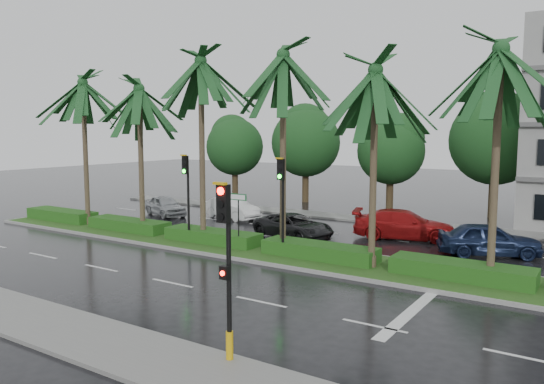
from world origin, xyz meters
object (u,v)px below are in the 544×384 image
Objects in this scene: car_white at (232,208)px; car_red at (404,225)px; signal_near at (226,264)px; car_darkgrey at (294,226)px; signal_median_left at (187,185)px; car_silver at (165,206)px; street_sign at (238,207)px; car_blue at (489,239)px.

car_red is (11.50, -0.24, 0.07)m from car_white.
signal_near reaches higher than car_darkgrey.
car_silver is at bearing 140.83° from signal_median_left.
car_white is at bearing 111.66° from signal_median_left.
signal_near is at bearing -129.39° from car_white.
street_sign is 9.61m from car_white.
signal_median_left is 8.45m from car_white.
street_sign is at bearing -173.30° from car_darkgrey.
signal_near reaches higher than car_red.
signal_near is 15.81m from car_blue.
street_sign is 4.51m from car_darkgrey.
signal_median_left is (-10.00, 9.69, 0.49)m from signal_near.
signal_median_left is at bearing 135.91° from signal_near.
car_white is 11.50m from car_red.
car_white is at bearing 60.65° from car_blue.
street_sign is 0.58× the size of car_blue.
signal_median_left is 1.68× the size of street_sign.
car_darkgrey is (3.50, 4.41, -2.36)m from signal_median_left.
street_sign reaches higher than car_darkgrey.
car_darkgrey is at bearing 114.75° from signal_near.
street_sign is 0.66× the size of car_silver.
car_blue is (20.50, -0.37, 0.09)m from car_silver.
car_white is (-6.00, 7.37, -1.43)m from street_sign.
car_red is (8.50, 7.32, -2.23)m from signal_median_left.
car_blue is (3.00, 15.42, -1.74)m from signal_near.
street_sign reaches higher than car_silver.
car_darkgrey is (11.00, -1.70, -0.03)m from car_silver.
car_red is 1.18× the size of car_blue.
car_white is at bearing 127.01° from signal_near.
car_darkgrey is at bearing 104.01° from car_red.
car_red is at bearing -46.40° from car_darkgrey.
street_sign is (-7.00, 9.87, -0.38)m from signal_near.
car_blue is (13.00, 5.74, -2.24)m from signal_median_left.
signal_median_left is 0.95× the size of car_darkgrey.
signal_median_left is 3.13m from street_sign.
car_blue is at bearing -82.88° from car_white.
car_white is 0.95× the size of car_blue.
car_darkgrey is at bearing -77.27° from car_silver.
car_white is at bearing -50.70° from car_silver.
car_darkgrey is 0.88× the size of car_red.
car_red reaches higher than car_darkgrey.
signal_near is 1.11× the size of car_silver.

